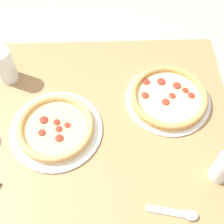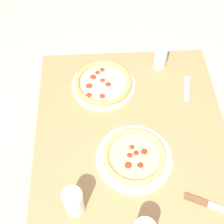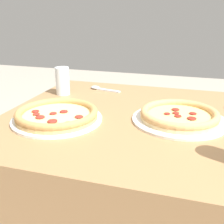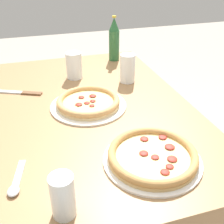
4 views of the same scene
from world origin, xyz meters
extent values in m
cube|color=#997047|center=(0.00, 0.00, 0.37)|extent=(1.27, 0.86, 0.74)
cylinder|color=silver|center=(0.01, 0.00, 0.74)|extent=(0.32, 0.32, 0.01)
cylinder|color=#E5C689|center=(0.01, 0.00, 0.75)|extent=(0.26, 0.26, 0.01)
cylinder|color=#E5C170|center=(0.01, 0.00, 0.76)|extent=(0.23, 0.23, 0.00)
torus|color=tan|center=(0.01, 0.00, 0.77)|extent=(0.27, 0.27, 0.03)
ellipsoid|color=maroon|center=(0.02, -0.04, 0.77)|extent=(0.03, 0.03, 0.01)
ellipsoid|color=maroon|center=(0.02, -0.01, 0.77)|extent=(0.02, 0.02, 0.01)
ellipsoid|color=maroon|center=(0.01, 0.02, 0.77)|extent=(0.02, 0.02, 0.01)
ellipsoid|color=maroon|center=(-0.03, 0.03, 0.77)|extent=(0.03, 0.03, 0.01)
ellipsoid|color=maroon|center=(-0.04, -0.02, 0.77)|extent=(0.03, 0.03, 0.01)
ellipsoid|color=maroon|center=(0.05, 0.01, 0.77)|extent=(0.02, 0.02, 0.00)
cylinder|color=white|center=(0.41, 0.11, 0.74)|extent=(0.31, 0.31, 0.01)
cylinder|color=tan|center=(0.41, 0.11, 0.75)|extent=(0.28, 0.28, 0.01)
cylinder|color=#EACC7F|center=(0.41, 0.11, 0.76)|extent=(0.25, 0.25, 0.00)
torus|color=tan|center=(0.41, 0.11, 0.77)|extent=(0.28, 0.28, 0.03)
ellipsoid|color=maroon|center=(0.49, 0.12, 0.77)|extent=(0.03, 0.03, 0.01)
ellipsoid|color=maroon|center=(0.39, 0.18, 0.77)|extent=(0.03, 0.03, 0.01)
ellipsoid|color=maroon|center=(0.48, 0.14, 0.77)|extent=(0.02, 0.02, 0.01)
ellipsoid|color=maroon|center=(0.33, 0.12, 0.77)|extent=(0.03, 0.03, 0.01)
ellipsoid|color=maroon|center=(0.42, 0.12, 0.77)|extent=(0.03, 0.03, 0.01)
ellipsoid|color=maroon|center=(0.34, 0.19, 0.77)|extent=(0.03, 0.03, 0.01)
ellipsoid|color=maroon|center=(0.40, 0.09, 0.77)|extent=(0.03, 0.03, 0.01)
ellipsoid|color=maroon|center=(0.45, 0.16, 0.77)|extent=(0.03, 0.03, 0.01)
cylinder|color=white|center=(0.53, -0.18, 0.80)|extent=(0.06, 0.06, 0.12)
cylinder|color=black|center=(0.53, -0.18, 0.77)|extent=(0.05, 0.05, 0.06)
cube|color=silver|center=(0.35, -0.29, 0.74)|extent=(0.12, 0.04, 0.01)
ellipsoid|color=silver|center=(0.42, -0.31, 0.75)|extent=(0.05, 0.04, 0.02)
camera|label=1|loc=(0.18, -0.54, 1.69)|focal=50.00mm
camera|label=2|loc=(-0.57, 0.12, 1.94)|focal=50.00mm
camera|label=3|loc=(-0.03, 0.92, 1.10)|focal=45.00mm
camera|label=4|loc=(1.03, -0.21, 1.33)|focal=45.00mm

